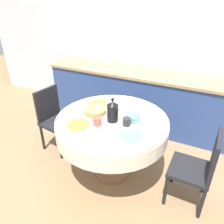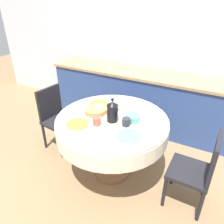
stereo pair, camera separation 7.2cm
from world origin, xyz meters
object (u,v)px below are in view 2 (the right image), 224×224
chair_left (198,169)px  chair_right (56,116)px  coffee_carafe (112,111)px  teapot (115,104)px

chair_left → chair_right: 1.92m
chair_left → coffee_carafe: bearing=92.6°
coffee_carafe → teapot: bearing=111.0°
chair_left → chair_right: size_ratio=1.00×
coffee_carafe → teapot: coffee_carafe is taller
chair_right → teapot: 0.97m
chair_left → chair_right: (-1.91, 0.16, 0.00)m
coffee_carafe → teapot: 0.24m
chair_left → teapot: size_ratio=4.56×
coffee_carafe → teapot: size_ratio=1.41×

